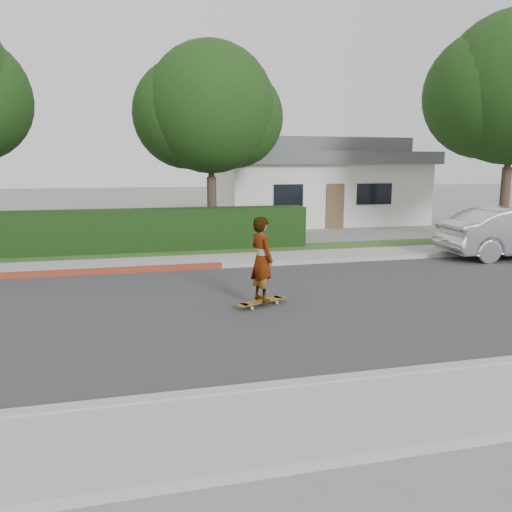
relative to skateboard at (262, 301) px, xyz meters
name	(u,v)px	position (x,y,z in m)	size (l,w,h in m)	color
ground	(208,309)	(-1.13, 0.06, -0.11)	(120.00, 120.00, 0.00)	slate
road	(208,309)	(-1.13, 0.06, -0.11)	(60.00, 8.00, 0.01)	#2D2D30
curb_near	(255,391)	(-1.13, -4.04, -0.04)	(60.00, 0.20, 0.15)	#9E9E99
sidewalk_near	(274,427)	(-1.13, -4.94, -0.05)	(60.00, 1.60, 0.12)	gray
curb_far	(187,267)	(-1.13, 4.16, -0.04)	(60.00, 0.20, 0.15)	#9E9E99
sidewalk_far	(184,262)	(-1.13, 5.06, -0.05)	(60.00, 1.60, 0.12)	gray
planting_strip	(179,253)	(-1.13, 6.66, -0.06)	(60.00, 1.60, 0.10)	#2D4C1E
hedge	(85,233)	(-4.13, 7.26, 0.64)	(15.00, 1.00, 1.50)	black
tree_center	(209,112)	(0.35, 9.25, 4.79)	(5.66, 4.84, 7.44)	#33261C
tree_right	(510,93)	(11.35, 6.75, 5.51)	(6.32, 5.60, 8.56)	#33261C
house	(310,181)	(6.87, 16.06, 1.99)	(10.60, 8.60, 4.30)	beige
skateboard	(262,301)	(0.00, 0.00, 0.00)	(1.25, 0.76, 0.12)	#B29631
skateboarder	(262,259)	(0.00, 0.00, 0.91)	(0.65, 0.43, 1.78)	white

